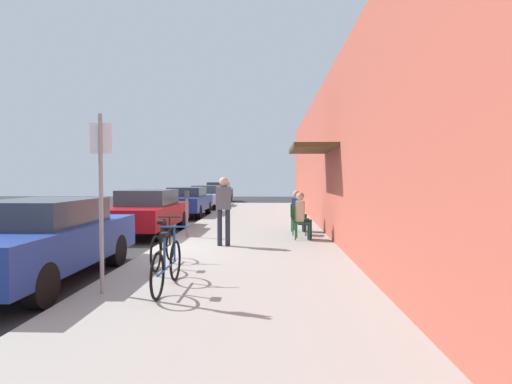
% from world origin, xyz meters
% --- Properties ---
extents(ground_plane, '(60.00, 60.00, 0.00)m').
position_xyz_m(ground_plane, '(0.00, 0.00, 0.00)').
color(ground_plane, '#2D2D30').
extents(sidewalk_slab, '(4.50, 32.00, 0.12)m').
position_xyz_m(sidewalk_slab, '(2.25, 2.00, 0.06)').
color(sidewalk_slab, '#9E9B93').
rests_on(sidewalk_slab, ground_plane).
extents(building_facade, '(1.40, 32.00, 4.83)m').
position_xyz_m(building_facade, '(4.64, 2.00, 2.42)').
color(building_facade, '#BC5442').
rests_on(building_facade, ground_plane).
extents(parked_car_0, '(1.80, 4.40, 1.42)m').
position_xyz_m(parked_car_0, '(-1.10, -2.79, 0.74)').
color(parked_car_0, navy).
rests_on(parked_car_0, ground_plane).
extents(parked_car_1, '(1.80, 4.40, 1.42)m').
position_xyz_m(parked_car_1, '(-1.10, 3.24, 0.73)').
color(parked_car_1, maroon).
rests_on(parked_car_1, ground_plane).
extents(parked_car_2, '(1.80, 4.40, 1.37)m').
position_xyz_m(parked_car_2, '(-1.10, 9.37, 0.72)').
color(parked_car_2, navy).
rests_on(parked_car_2, ground_plane).
extents(parked_car_3, '(1.80, 4.40, 1.35)m').
position_xyz_m(parked_car_3, '(-1.10, 15.07, 0.70)').
color(parked_car_3, silver).
rests_on(parked_car_3, ground_plane).
extents(parked_car_4, '(1.80, 4.40, 1.48)m').
position_xyz_m(parked_car_4, '(-1.10, 20.86, 0.76)').
color(parked_car_4, '#47514C').
rests_on(parked_car_4, ground_plane).
extents(parking_meter, '(0.12, 0.10, 1.32)m').
position_xyz_m(parking_meter, '(0.45, 1.91, 0.89)').
color(parking_meter, slate).
rests_on(parking_meter, sidewalk_slab).
extents(street_sign, '(0.32, 0.06, 2.60)m').
position_xyz_m(street_sign, '(0.40, -3.83, 1.64)').
color(street_sign, gray).
rests_on(street_sign, sidewalk_slab).
extents(bicycle_0, '(0.46, 1.71, 0.90)m').
position_xyz_m(bicycle_0, '(1.29, -3.59, 0.48)').
color(bicycle_0, black).
rests_on(bicycle_0, sidewalk_slab).
extents(bicycle_1, '(0.46, 1.71, 0.90)m').
position_xyz_m(bicycle_1, '(0.80, -1.95, 0.48)').
color(bicycle_1, black).
rests_on(bicycle_1, sidewalk_slab).
extents(cafe_chair_0, '(0.50, 0.50, 0.87)m').
position_xyz_m(cafe_chair_0, '(3.65, 1.54, 0.62)').
color(cafe_chair_0, '#14592D').
rests_on(cafe_chair_0, sidewalk_slab).
extents(seated_patron_0, '(0.47, 0.41, 1.29)m').
position_xyz_m(seated_patron_0, '(3.71, 1.53, 0.82)').
color(seated_patron_0, '#232838').
rests_on(seated_patron_0, sidewalk_slab).
extents(cafe_chair_1, '(0.54, 0.54, 0.87)m').
position_xyz_m(cafe_chair_1, '(3.65, 2.45, 0.62)').
color(cafe_chair_1, '#14592D').
rests_on(cafe_chair_1, sidewalk_slab).
extents(cafe_chair_2, '(0.54, 0.54, 0.87)m').
position_xyz_m(cafe_chair_2, '(3.65, 3.26, 0.62)').
color(cafe_chair_2, '#14592D').
rests_on(cafe_chair_2, sidewalk_slab).
extents(seated_patron_2, '(0.50, 0.45, 1.29)m').
position_xyz_m(seated_patron_2, '(3.71, 3.24, 0.82)').
color(seated_patron_2, '#232838').
rests_on(seated_patron_2, sidewalk_slab).
extents(pedestrian_standing, '(0.36, 0.22, 1.70)m').
position_xyz_m(pedestrian_standing, '(1.68, 0.39, 1.12)').
color(pedestrian_standing, '#232838').
rests_on(pedestrian_standing, sidewalk_slab).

